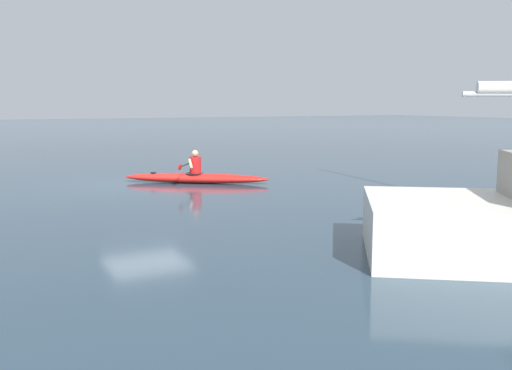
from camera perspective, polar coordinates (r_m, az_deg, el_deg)
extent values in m
plane|color=#283D4C|center=(17.76, -11.01, 0.00)|extent=(160.00, 160.00, 0.00)
ellipsoid|color=red|center=(17.97, -6.02, 0.70)|extent=(4.13, 3.21, 0.31)
torus|color=black|center=(17.96, -6.17, 1.13)|extent=(0.83, 0.83, 0.04)
cylinder|color=black|center=(18.33, -10.22, 1.22)|extent=(0.18, 0.18, 0.02)
cylinder|color=red|center=(17.92, -6.09, 2.00)|extent=(0.36, 0.36, 0.51)
sphere|color=tan|center=(17.89, -6.11, 3.16)|extent=(0.21, 0.21, 0.21)
cylinder|color=black|center=(17.97, -6.71, 2.16)|extent=(1.24, 1.72, 0.03)
ellipsoid|color=red|center=(16.96, -7.61, 1.79)|extent=(0.27, 0.35, 0.17)
ellipsoid|color=red|center=(18.98, -5.90, 2.49)|extent=(0.27, 0.35, 0.17)
cylinder|color=tan|center=(17.67, -6.56, 2.11)|extent=(0.14, 0.32, 0.34)
cylinder|color=tan|center=(18.21, -6.12, 2.30)|extent=(0.30, 0.21, 0.34)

